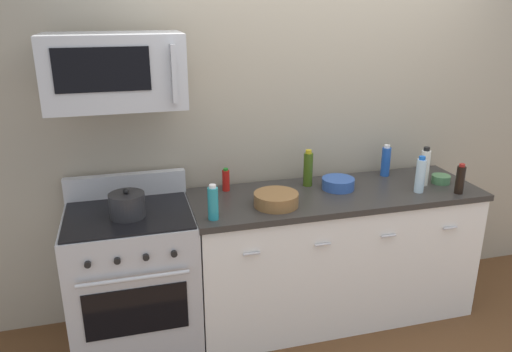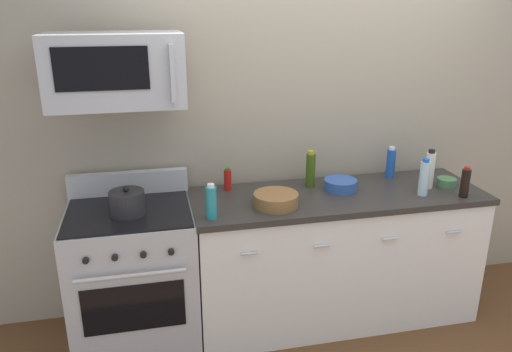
{
  "view_description": "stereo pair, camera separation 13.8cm",
  "coord_description": "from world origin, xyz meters",
  "views": [
    {
      "loc": [
        -1.32,
        -2.81,
        2.11
      ],
      "look_at": [
        -0.57,
        -0.05,
        1.1
      ],
      "focal_mm": 34.85,
      "sensor_mm": 36.0,
      "label": 1
    },
    {
      "loc": [
        -1.18,
        -2.85,
        2.11
      ],
      "look_at": [
        -0.57,
        -0.05,
        1.1
      ],
      "focal_mm": 34.85,
      "sensor_mm": 36.0,
      "label": 2
    }
  ],
  "objects": [
    {
      "name": "back_wall",
      "position": [
        0.0,
        0.41,
        1.35
      ],
      "size": [
        5.02,
        0.1,
        2.7
      ],
      "primitive_type": "cube",
      "color": "#9E937F",
      "rests_on": "ground_plane"
    },
    {
      "name": "bottle_dish_soap",
      "position": [
        -0.87,
        -0.21,
        1.02
      ],
      "size": [
        0.06,
        0.06,
        0.21
      ],
      "color": "teal",
      "rests_on": "countertop_slab"
    },
    {
      "name": "bowl_blue_mixing",
      "position": [
        0.03,
        0.05,
        0.96
      ],
      "size": [
        0.22,
        0.22,
        0.07
      ],
      "color": "#2D519E",
      "rests_on": "countertop_slab"
    },
    {
      "name": "stockpot",
      "position": [
        -1.34,
        -0.05,
        0.99
      ],
      "size": [
        0.21,
        0.21,
        0.17
      ],
      "color": "#262628",
      "rests_on": "range_oven"
    },
    {
      "name": "range_oven",
      "position": [
        -1.34,
        0.0,
        0.47
      ],
      "size": [
        0.76,
        0.69,
        1.07
      ],
      "color": "#B7BABF",
      "rests_on": "ground_plane"
    },
    {
      "name": "bottle_hot_sauce_red",
      "position": [
        -0.7,
        0.22,
        0.99
      ],
      "size": [
        0.05,
        0.05,
        0.15
      ],
      "color": "#B21914",
      "rests_on": "countertop_slab"
    },
    {
      "name": "bowl_green_glaze",
      "position": [
        0.77,
        -0.03,
        0.95
      ],
      "size": [
        0.13,
        0.13,
        0.06
      ],
      "color": "#477A4C",
      "rests_on": "countertop_slab"
    },
    {
      "name": "bottle_soy_sauce_dark",
      "position": [
        0.76,
        -0.23,
        1.02
      ],
      "size": [
        0.06,
        0.06,
        0.2
      ],
      "color": "black",
      "rests_on": "countertop_slab"
    },
    {
      "name": "bottle_water_clear",
      "position": [
        0.52,
        -0.14,
        1.04
      ],
      "size": [
        0.06,
        0.06,
        0.25
      ],
      "color": "silver",
      "rests_on": "countertop_slab"
    },
    {
      "name": "bottle_soda_blue",
      "position": [
        0.47,
        0.21,
        1.03
      ],
      "size": [
        0.06,
        0.06,
        0.23
      ],
      "color": "#1E4CA5",
      "rests_on": "countertop_slab"
    },
    {
      "name": "bottle_olive_oil",
      "position": [
        -0.14,
        0.17,
        1.04
      ],
      "size": [
        0.06,
        0.06,
        0.25
      ],
      "color": "#385114",
      "rests_on": "countertop_slab"
    },
    {
      "name": "ground_plane",
      "position": [
        0.0,
        0.0,
        0.0
      ],
      "size": [
        6.03,
        6.03,
        0.0
      ],
      "primitive_type": "plane",
      "color": "brown"
    },
    {
      "name": "bowl_wooden_salad",
      "position": [
        -0.46,
        -0.12,
        0.96
      ],
      "size": [
        0.28,
        0.28,
        0.08
      ],
      "color": "brown",
      "rests_on": "countertop_slab"
    },
    {
      "name": "microwave",
      "position": [
        -1.34,
        0.05,
        1.75
      ],
      "size": [
        0.74,
        0.44,
        0.4
      ],
      "color": "#B7BABF"
    },
    {
      "name": "counter_unit",
      "position": [
        0.0,
        -0.0,
        0.46
      ],
      "size": [
        1.93,
        0.66,
        0.92
      ],
      "color": "white",
      "rests_on": "ground_plane"
    },
    {
      "name": "bottle_vinegar_white",
      "position": [
        0.63,
        -0.03,
        1.05
      ],
      "size": [
        0.06,
        0.06,
        0.27
      ],
      "color": "silver",
      "rests_on": "countertop_slab"
    }
  ]
}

